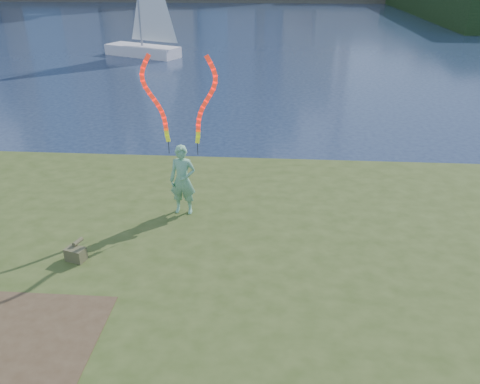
{
  "coord_description": "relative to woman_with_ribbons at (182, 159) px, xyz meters",
  "views": [
    {
      "loc": [
        2.14,
        -8.38,
        6.38
      ],
      "look_at": [
        1.47,
        1.0,
        1.71
      ],
      "focal_mm": 35.0,
      "sensor_mm": 36.0,
      "label": 1
    }
  ],
  "objects": [
    {
      "name": "woman_with_ribbons",
      "position": [
        0.0,
        0.0,
        0.0
      ],
      "size": [
        2.09,
        0.46,
        4.1
      ],
      "rotation": [
        0.0,
        0.0,
        -0.07
      ],
      "color": "#117732",
      "rests_on": "grassy_knoll"
    },
    {
      "name": "sailboat",
      "position": [
        -7.35,
        24.85,
        -0.61
      ],
      "size": [
        5.99,
        4.05,
        9.24
      ],
      "rotation": [
        0.0,
        0.0,
        -0.43
      ],
      "color": "silver",
      "rests_on": "ground"
    },
    {
      "name": "canvas_bag",
      "position": [
        -1.88,
        -2.22,
        -1.24
      ],
      "size": [
        0.45,
        0.5,
        0.37
      ],
      "rotation": [
        0.0,
        0.0,
        -0.28
      ],
      "color": "#4A4A2B",
      "rests_on": "grassy_knoll"
    },
    {
      "name": "grassy_knoll",
      "position": [
        -0.06,
        -3.96,
        -1.86
      ],
      "size": [
        20.0,
        18.0,
        0.8
      ],
      "color": "#374619",
      "rests_on": "ground"
    },
    {
      "name": "ground",
      "position": [
        -0.06,
        -1.67,
        -2.2
      ],
      "size": [
        320.0,
        320.0,
        0.0
      ],
      "primitive_type": "plane",
      "color": "#19263F",
      "rests_on": "ground"
    }
  ]
}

